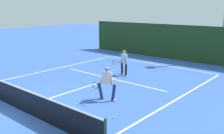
{
  "coord_description": "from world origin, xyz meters",
  "views": [
    {
      "loc": [
        9.56,
        -5.01,
        4.19
      ],
      "look_at": [
        0.8,
        5.22,
        1.0
      ],
      "focal_mm": 40.57,
      "sensor_mm": 36.0,
      "label": 1
    }
  ],
  "objects": [
    {
      "name": "ground_plane",
      "position": [
        0.0,
        0.0,
        0.0
      ],
      "size": [
        80.0,
        80.0,
        0.0
      ],
      "primitive_type": "plane",
      "color": "#3861BA"
    },
    {
      "name": "court_line_baseline_far",
      "position": [
        0.0,
        11.26,
        0.0
      ],
      "size": [
        9.24,
        0.1,
        0.01
      ],
      "primitive_type": "cube",
      "color": "white",
      "rests_on": "ground_plane"
    },
    {
      "name": "court_line_service",
      "position": [
        0.0,
        6.09,
        0.0
      ],
      "size": [
        7.53,
        0.1,
        0.01
      ],
      "primitive_type": "cube",
      "color": "white",
      "rests_on": "ground_plane"
    },
    {
      "name": "court_line_centre",
      "position": [
        0.0,
        3.2,
        0.0
      ],
      "size": [
        0.1,
        6.4,
        0.01
      ],
      "primitive_type": "cube",
      "color": "white",
      "rests_on": "ground_plane"
    },
    {
      "name": "tennis_net",
      "position": [
        0.0,
        0.0,
        0.51
      ],
      "size": [
        10.13,
        0.09,
        1.06
      ],
      "color": "#1E4723",
      "rests_on": "ground_plane"
    },
    {
      "name": "player_near",
      "position": [
        2.19,
        3.22,
        0.86
      ],
      "size": [
        0.95,
        0.9,
        1.58
      ],
      "rotation": [
        0.0,
        0.0,
        3.41
      ],
      "color": "#1E234C",
      "rests_on": "ground_plane"
    },
    {
      "name": "player_far",
      "position": [
        0.09,
        7.19,
        0.87
      ],
      "size": [
        0.93,
        0.82,
        1.59
      ],
      "rotation": [
        0.0,
        0.0,
        2.84
      ],
      "color": "black",
      "rests_on": "ground_plane"
    },
    {
      "name": "tennis_ball",
      "position": [
        3.72,
        1.92,
        0.03
      ],
      "size": [
        0.07,
        0.07,
        0.07
      ],
      "primitive_type": "sphere",
      "color": "#D1E033",
      "rests_on": "ground_plane"
    },
    {
      "name": "back_fence_windscreen",
      "position": [
        0.0,
        13.88,
        1.42
      ],
      "size": [
        16.64,
        0.12,
        2.83
      ],
      "primitive_type": "cube",
      "color": "#203B1C",
      "rests_on": "ground_plane"
    }
  ]
}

